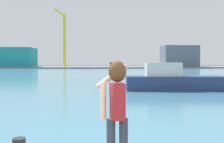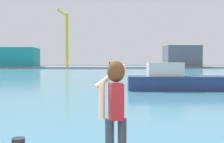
# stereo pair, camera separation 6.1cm
# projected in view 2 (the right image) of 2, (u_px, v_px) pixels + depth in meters

# --- Properties ---
(ground_plane) EXTENTS (220.00, 220.00, 0.00)m
(ground_plane) POSITION_uv_depth(u_px,v_px,m) (96.00, 73.00, 53.06)
(ground_plane) COLOR #334751
(harbor_water) EXTENTS (140.00, 100.00, 0.02)m
(harbor_water) POSITION_uv_depth(u_px,v_px,m) (96.00, 72.00, 55.05)
(harbor_water) COLOR teal
(harbor_water) RESTS_ON ground_plane
(far_shore_dock) EXTENTS (140.00, 20.00, 0.48)m
(far_shore_dock) POSITION_uv_depth(u_px,v_px,m) (96.00, 67.00, 94.95)
(far_shore_dock) COLOR gray
(far_shore_dock) RESTS_ON ground_plane
(person_photographer) EXTENTS (0.53, 0.55, 1.74)m
(person_photographer) POSITION_uv_depth(u_px,v_px,m) (115.00, 103.00, 4.11)
(person_photographer) COLOR #2D3342
(person_photographer) RESTS_ON quay_promenade
(boat_moored) EXTENTS (8.09, 2.99, 2.21)m
(boat_moored) POSITION_uv_depth(u_px,v_px,m) (174.00, 80.00, 21.07)
(boat_moored) COLOR navy
(boat_moored) RESTS_ON harbor_water
(warehouse_left) EXTENTS (17.94, 11.46, 6.59)m
(warehouse_left) POSITION_uv_depth(u_px,v_px,m) (11.00, 57.00, 91.45)
(warehouse_left) COLOR teal
(warehouse_left) RESTS_ON far_shore_dock
(warehouse_right) EXTENTS (11.97, 8.06, 7.42)m
(warehouse_right) POSITION_uv_depth(u_px,v_px,m) (182.00, 56.00, 92.50)
(warehouse_right) COLOR slate
(warehouse_right) RESTS_ON far_shore_dock
(port_crane) EXTENTS (2.35, 11.18, 18.40)m
(port_crane) POSITION_uv_depth(u_px,v_px,m) (66.00, 34.00, 89.13)
(port_crane) COLOR yellow
(port_crane) RESTS_ON far_shore_dock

